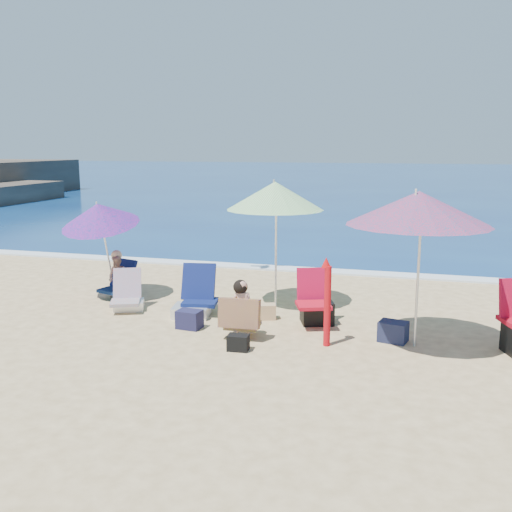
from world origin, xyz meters
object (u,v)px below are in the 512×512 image
(person_center, at_px, (241,310))
(furled_umbrella, at_px, (327,298))
(umbrella_striped, at_px, (275,196))
(chair_rainbow, at_px, (128,299))
(umbrella_turquoise, at_px, (419,208))
(chair_navy, at_px, (195,302))
(camp_chair_left, at_px, (316,307))
(person_left, at_px, (118,277))
(umbrella_blue, at_px, (99,214))

(person_center, bearing_deg, furled_umbrella, 1.50)
(umbrella_striped, distance_m, chair_rainbow, 3.13)
(umbrella_striped, relative_size, furled_umbrella, 1.75)
(furled_umbrella, bearing_deg, chair_rainbow, 165.90)
(umbrella_turquoise, height_order, chair_rainbow, umbrella_turquoise)
(umbrella_turquoise, height_order, person_center, umbrella_turquoise)
(chair_navy, height_order, camp_chair_left, camp_chair_left)
(chair_rainbow, xyz_separation_m, person_left, (-0.52, 0.61, 0.23))
(umbrella_turquoise, relative_size, furled_umbrella, 1.87)
(umbrella_turquoise, xyz_separation_m, furled_umbrella, (-1.18, -0.23, -1.28))
(umbrella_turquoise, distance_m, umbrella_striped, 2.86)
(furled_umbrella, height_order, chair_rainbow, furled_umbrella)
(umbrella_turquoise, bearing_deg, camp_chair_left, 153.31)
(umbrella_turquoise, bearing_deg, furled_umbrella, -168.92)
(camp_chair_left, height_order, person_left, person_left)
(umbrella_blue, bearing_deg, furled_umbrella, -17.76)
(umbrella_turquoise, relative_size, person_center, 2.71)
(umbrella_turquoise, distance_m, furled_umbrella, 1.75)
(chair_navy, relative_size, chair_rainbow, 1.08)
(chair_navy, xyz_separation_m, person_left, (-1.75, 0.57, 0.19))
(chair_rainbow, bearing_deg, person_center, -21.77)
(umbrella_turquoise, bearing_deg, person_left, 166.38)
(chair_rainbow, height_order, person_left, person_left)
(furled_umbrella, bearing_deg, person_left, 159.83)
(person_center, bearing_deg, umbrella_striped, 88.42)
(umbrella_blue, height_order, person_center, umbrella_blue)
(chair_rainbow, bearing_deg, umbrella_turquoise, -8.05)
(furled_umbrella, height_order, chair_navy, furled_umbrella)
(umbrella_turquoise, relative_size, umbrella_striped, 1.07)
(person_center, bearing_deg, person_left, 151.64)
(umbrella_blue, bearing_deg, person_center, -24.68)
(umbrella_striped, xyz_separation_m, umbrella_blue, (-3.19, -0.40, -0.38))
(furled_umbrella, bearing_deg, umbrella_striped, 123.81)
(umbrella_turquoise, distance_m, camp_chair_left, 2.40)
(person_center, distance_m, person_left, 3.27)
(chair_navy, height_order, chair_rainbow, chair_navy)
(person_left, bearing_deg, camp_chair_left, -7.95)
(umbrella_striped, height_order, umbrella_blue, umbrella_striped)
(umbrella_striped, height_order, camp_chair_left, umbrella_striped)
(camp_chair_left, distance_m, person_left, 3.85)
(chair_navy, distance_m, chair_rainbow, 1.24)
(furled_umbrella, bearing_deg, chair_navy, 158.34)
(camp_chair_left, relative_size, person_center, 1.04)
(umbrella_turquoise, xyz_separation_m, chair_rainbow, (-4.80, 0.68, -1.80))
(chair_rainbow, xyz_separation_m, person_center, (2.36, -0.94, 0.25))
(chair_rainbow, distance_m, person_center, 2.56)
(furled_umbrella, xyz_separation_m, person_center, (-1.26, -0.03, -0.28))
(camp_chair_left, bearing_deg, chair_navy, -178.88)
(furled_umbrella, distance_m, person_left, 4.42)
(umbrella_blue, height_order, camp_chair_left, umbrella_blue)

